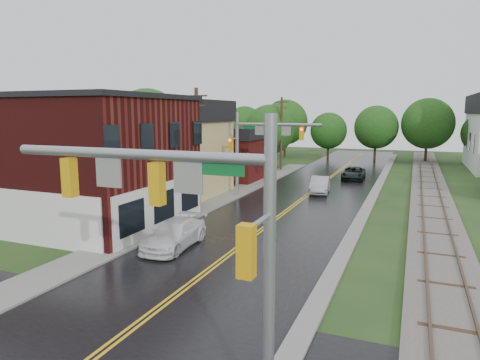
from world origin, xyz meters
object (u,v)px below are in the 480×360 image
Objects in this scene: traffic_signal_near at (185,208)px; utility_pole_b at (197,145)px; brick_building at (71,159)px; tree_left_e at (270,131)px; sedan_silver at (320,185)px; tree_left_a at (63,136)px; tree_left_b at (148,126)px; tree_left_c at (215,135)px; suv_dark at (353,173)px; traffic_signal_far at (261,139)px; utility_pole_c at (281,132)px; pickup_white at (175,234)px.

traffic_signal_near is 22.49m from utility_pole_b.
brick_building is 31.12m from tree_left_e.
utility_pole_b is at bearing -85.10° from tree_left_e.
sedan_silver is at bearing 50.21° from brick_building.
tree_left_e is (3.64, 30.90, 0.66)m from brick_building.
brick_building is at bearing -43.13° from tree_left_a.
brick_building is 1.48× the size of tree_left_b.
tree_left_a reaches higher than tree_left_c.
utility_pole_b is at bearing -68.51° from tree_left_c.
tree_left_b reaches higher than tree_left_e.
sedan_silver reaches higher than suv_dark.
traffic_signal_far is at bearing 105.52° from traffic_signal_near.
sedan_silver is (-2.67, 28.95, -4.23)m from traffic_signal_near.
tree_left_e is 1.67× the size of suv_dark.
tree_left_a is (-7.36, 6.90, 0.96)m from brick_building.
traffic_signal_far is at bearing -144.39° from sedan_silver.
utility_pole_c is (-3.33, 17.00, -0.25)m from traffic_signal_far.
tree_left_e reaches higher than traffic_signal_far.
sedan_silver is (18.65, -0.95, -4.98)m from tree_left_b.
tree_left_e reaches higher than pickup_white.
sedan_silver is 18.87m from pickup_white.
pickup_white is (14.65, -19.39, -4.99)m from tree_left_b.
utility_pole_c is at bearing 78.91° from brick_building.
tree_left_a is 26.40m from tree_left_e.
suv_dark is (20.40, 8.04, -5.04)m from tree_left_b.
pickup_white is (5.65, -33.39, -4.09)m from tree_left_e.
suv_dark is at bearing 71.75° from sedan_silver.
traffic_signal_far is 6.01m from utility_pole_b.
utility_pole_b is at bearing -90.00° from utility_pole_c.
suv_dark is at bearing -23.45° from utility_pole_c.
utility_pole_b is 10.91m from pickup_white.
traffic_signal_near is at bearing -60.55° from pickup_white.
tree_left_a is 22.97m from sedan_silver.
traffic_signal_near is at bearing -65.44° from tree_left_c.
utility_pole_b is 13.05m from tree_left_a.
tree_left_a is at bearing 139.53° from traffic_signal_near.
utility_pole_b reaches higher than pickup_white.
tree_left_c is at bearing 178.07° from suv_dark.
tree_left_b reaches higher than sedan_silver.
utility_pole_c is 1.84× the size of suv_dark.
utility_pole_b is at bearing 50.93° from brick_building.
tree_left_c reaches higher than sedan_silver.
tree_left_c is 29.63m from pickup_white.
tree_left_c is at bearing 141.39° from sedan_silver.
suv_dark is at bearing 75.18° from pickup_white.
brick_building is 1.95× the size of traffic_signal_far.
traffic_signal_near is at bearing -39.17° from brick_building.
utility_pole_b is 14.87m from tree_left_b.
traffic_signal_far is 19.65m from tree_left_e.
tree_left_c is 0.94× the size of tree_left_e.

